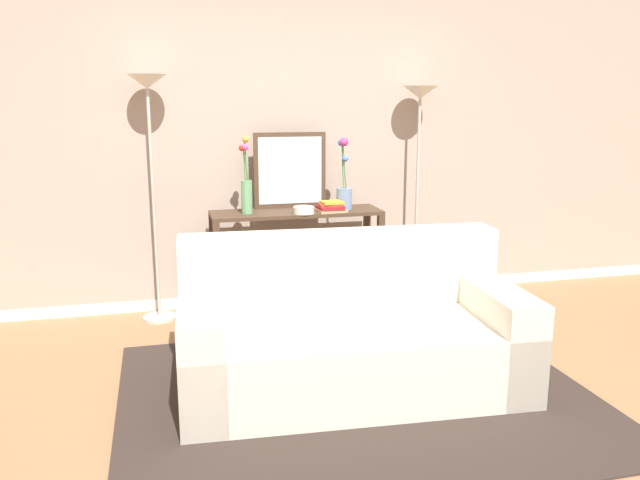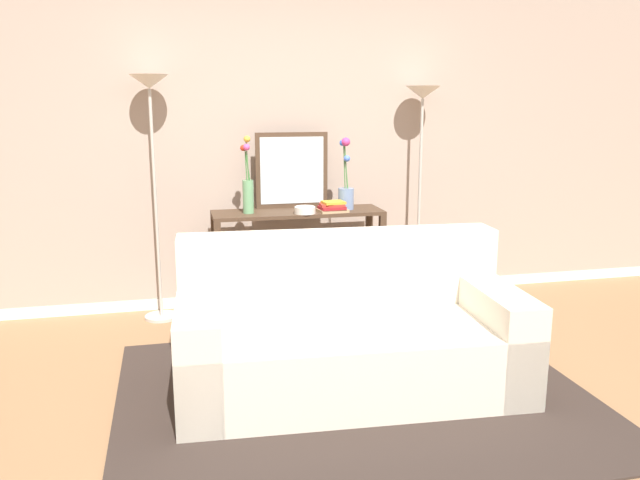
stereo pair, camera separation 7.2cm
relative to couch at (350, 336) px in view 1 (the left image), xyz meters
name	(u,v)px [view 1 (the left image)]	position (x,y,z in m)	size (l,w,h in m)	color
ground_plane	(364,419)	(-0.04, -0.41, -0.32)	(16.00, 16.00, 0.02)	#936B47
back_wall	(284,130)	(-0.04, 1.79, 1.12)	(12.00, 0.15, 2.86)	white
area_rug	(357,396)	(0.00, -0.16, -0.30)	(2.67, 2.15, 0.01)	#332823
couch	(350,336)	(0.00, 0.00, 0.00)	(2.01, 1.07, 0.88)	beige
console_table	(296,243)	(-0.03, 1.38, 0.27)	(1.32, 0.39, 0.83)	#473323
floor_lamp_left	(150,130)	(-1.09, 1.50, 1.14)	(0.28, 0.28, 1.85)	#B7B2A8
floor_lamp_right	(419,134)	(1.02, 1.50, 1.09)	(0.28, 0.28, 1.78)	#B7B2A8
wall_mirror	(290,170)	(-0.04, 1.55, 0.81)	(0.57, 0.02, 0.59)	#473323
vase_tall_flowers	(246,188)	(-0.41, 1.36, 0.71)	(0.09, 0.10, 0.58)	#669E6B
vase_short_flowers	(344,189)	(0.36, 1.37, 0.68)	(0.12, 0.13, 0.56)	#6B84AD
fruit_bowl	(304,210)	(0.00, 1.25, 0.55)	(0.16, 0.16, 0.05)	silver
book_stack	(331,207)	(0.22, 1.27, 0.56)	(0.23, 0.18, 0.08)	tan
book_row_under_console	(256,309)	(-0.35, 1.38, -0.25)	(0.42, 0.17, 0.13)	#2D2D33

